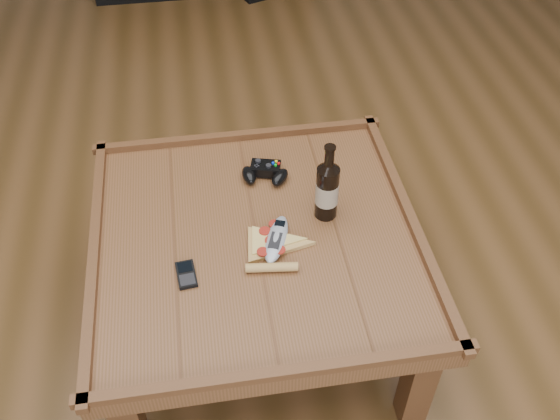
{
  "coord_description": "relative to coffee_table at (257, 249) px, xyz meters",
  "views": [
    {
      "loc": [
        -0.13,
        -1.29,
        1.85
      ],
      "look_at": [
        0.08,
        0.03,
        0.52
      ],
      "focal_mm": 40.0,
      "sensor_mm": 36.0,
      "label": 1
    }
  ],
  "objects": [
    {
      "name": "ground",
      "position": [
        0.0,
        0.0,
        -0.39
      ],
      "size": [
        6.0,
        6.0,
        0.0
      ],
      "primitive_type": "plane",
      "color": "#4A3015",
      "rests_on": "ground"
    },
    {
      "name": "coffee_table",
      "position": [
        0.0,
        0.0,
        0.0
      ],
      "size": [
        1.03,
        1.03,
        0.48
      ],
      "color": "#533317",
      "rests_on": "ground"
    },
    {
      "name": "beer_bottle",
      "position": [
        0.23,
        0.06,
        0.17
      ],
      "size": [
        0.07,
        0.07,
        0.27
      ],
      "color": "black",
      "rests_on": "coffee_table"
    },
    {
      "name": "game_controller",
      "position": [
        0.06,
        0.26,
        0.08
      ],
      "size": [
        0.17,
        0.14,
        0.05
      ],
      "rotation": [
        0.0,
        0.0,
        -0.26
      ],
      "color": "black",
      "rests_on": "coffee_table"
    },
    {
      "name": "pizza_slice",
      "position": [
        0.04,
        -0.06,
        0.07
      ],
      "size": [
        0.2,
        0.29,
        0.03
      ],
      "rotation": [
        0.0,
        0.0,
        -0.11
      ],
      "color": "tan",
      "rests_on": "coffee_table"
    },
    {
      "name": "smartphone",
      "position": [
        -0.22,
        -0.12,
        0.07
      ],
      "size": [
        0.06,
        0.1,
        0.01
      ],
      "rotation": [
        0.0,
        0.0,
        0.1
      ],
      "color": "black",
      "rests_on": "coffee_table"
    },
    {
      "name": "remote_control",
      "position": [
        0.06,
        -0.04,
        0.07
      ],
      "size": [
        0.13,
        0.21,
        0.03
      ],
      "rotation": [
        0.0,
        0.0,
        -0.35
      ],
      "color": "#999EA6",
      "rests_on": "coffee_table"
    }
  ]
}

